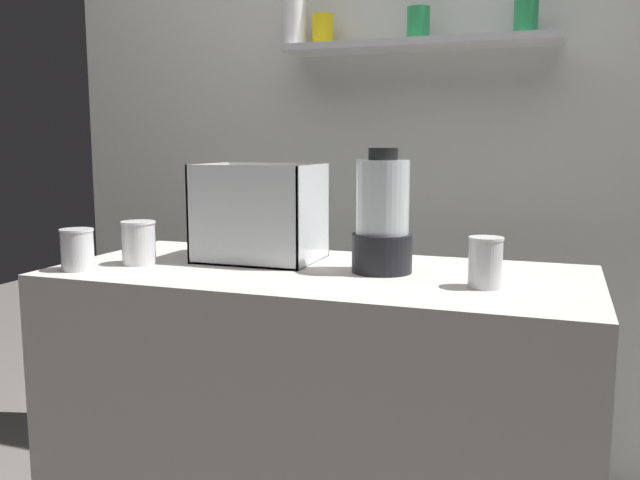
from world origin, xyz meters
TOP-DOWN VIEW (x-y plane):
  - counter at (0.00, 0.00)m, footprint 1.40×0.64m
  - back_wall_unit at (0.00, 0.77)m, footprint 2.60×0.24m
  - carrot_display_bin at (-0.21, 0.09)m, footprint 0.33×0.25m
  - blender_pitcher at (0.16, 0.03)m, footprint 0.16×0.16m
  - juice_cup_mango_far_left at (-0.60, -0.21)m, footprint 0.09×0.09m
  - juice_cup_orange_left at (-0.50, -0.08)m, footprint 0.09×0.09m
  - juice_cup_carrot_middle at (0.43, -0.08)m, footprint 0.08×0.08m

SIDE VIEW (x-z plane):
  - counter at x=0.00m, z-range 0.00..0.90m
  - juice_cup_mango_far_left at x=-0.60m, z-range 0.89..1.00m
  - juice_cup_carrot_middle at x=0.43m, z-range 0.89..1.01m
  - juice_cup_orange_left at x=-0.50m, z-range 0.89..1.01m
  - carrot_display_bin at x=-0.21m, z-range 0.85..1.12m
  - blender_pitcher at x=0.16m, z-range 0.88..1.20m
  - back_wall_unit at x=0.00m, z-range 0.01..2.51m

